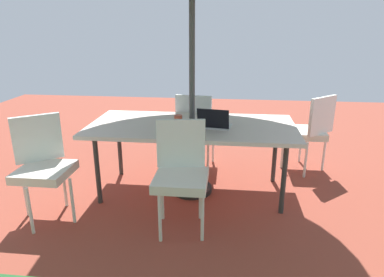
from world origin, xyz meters
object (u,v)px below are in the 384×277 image
(chair_north, at_px, (181,171))
(dining_table, at_px, (192,129))
(laptop, at_px, (214,123))
(cup, at_px, (178,120))
(chair_south, at_px, (196,127))
(chair_southwest, at_px, (310,129))
(chair_northeast, at_px, (43,163))

(chair_north, bearing_deg, dining_table, 80.58)
(laptop, xyz_separation_m, cup, (0.38, -0.05, 0.01))
(chair_north, relative_size, chair_south, 1.00)
(chair_north, xyz_separation_m, chair_southwest, (-1.40, -1.42, 0.00))
(cup, bearing_deg, chair_southwest, -152.95)
(chair_southwest, height_order, cup, chair_southwest)
(cup, bearing_deg, dining_table, -160.66)
(chair_northeast, xyz_separation_m, laptop, (-1.56, -0.57, 0.27))
(chair_north, xyz_separation_m, laptop, (-0.26, -0.60, 0.27))
(dining_table, distance_m, chair_north, 0.72)
(chair_north, bearing_deg, cup, 92.58)
(chair_south, distance_m, cup, 0.78)
(chair_northeast, height_order, cup, chair_northeast)
(laptop, distance_m, cup, 0.38)
(chair_southwest, xyz_separation_m, cup, (1.52, 0.77, 0.28))
(dining_table, height_order, chair_southwest, chair_southwest)
(chair_northeast, xyz_separation_m, cup, (-1.18, -0.62, 0.28))
(chair_northeast, xyz_separation_m, chair_north, (-1.30, 0.02, 0.00))
(chair_southwest, bearing_deg, cup, -14.31)
(chair_northeast, bearing_deg, chair_south, 9.24)
(chair_south, bearing_deg, laptop, 115.72)
(chair_south, relative_size, cup, 8.96)
(chair_north, height_order, laptop, laptop)
(dining_table, bearing_deg, chair_northeast, 26.90)
(dining_table, bearing_deg, chair_southwest, -152.22)
(dining_table, xyz_separation_m, chair_south, (0.02, -0.67, -0.17))
(dining_table, xyz_separation_m, chair_north, (0.02, 0.70, -0.17))
(chair_southwest, relative_size, cup, 8.96)
(chair_south, bearing_deg, chair_north, 96.97)
(chair_south, bearing_deg, chair_northeast, 52.74)
(chair_north, relative_size, cup, 8.96)
(chair_northeast, relative_size, cup, 8.96)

